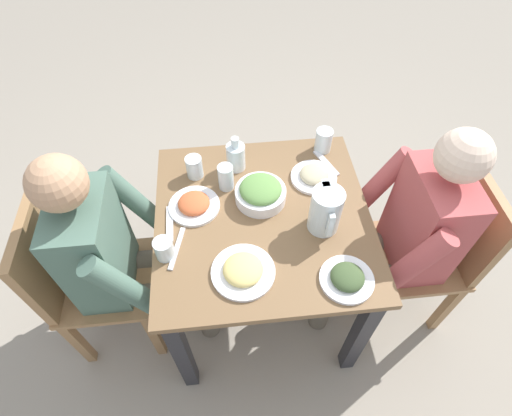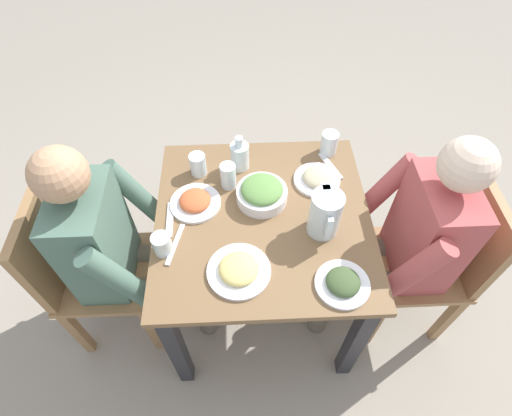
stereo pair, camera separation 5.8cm
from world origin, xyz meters
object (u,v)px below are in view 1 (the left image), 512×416
(diner_far, at_px, (400,233))
(water_glass_near_right, at_px, (164,249))
(water_glass_by_pitcher, at_px, (226,177))
(plate_rice_curry, at_px, (194,204))
(plate_beans, at_px, (314,176))
(plate_dolmas, at_px, (347,278))
(chair_near, at_px, (83,277))
(chair_far, at_px, (435,247))
(salad_bowl, at_px, (260,192))
(water_glass_near_left, at_px, (194,167))
(water_glass_far_left, at_px, (324,140))
(oil_carafe, at_px, (236,158))
(diner_near, at_px, (123,254))
(plate_fries, at_px, (243,270))
(water_pitcher, at_px, (326,211))
(dining_table, at_px, (263,236))

(diner_far, xyz_separation_m, water_glass_near_right, (0.07, -0.94, 0.15))
(water_glass_by_pitcher, distance_m, water_glass_near_right, 0.39)
(diner_far, bearing_deg, plate_rice_curry, -99.72)
(plate_beans, relative_size, plate_dolmas, 1.02)
(chair_near, xyz_separation_m, chair_far, (0.02, 1.54, 0.00))
(salad_bowl, height_order, water_glass_near_left, water_glass_near_left)
(plate_beans, height_order, water_glass_far_left, water_glass_far_left)
(water_glass_far_left, bearing_deg, diner_far, 31.39)
(plate_dolmas, distance_m, oil_carafe, 0.68)
(plate_beans, bearing_deg, diner_near, -74.17)
(oil_carafe, bearing_deg, water_glass_by_pitcher, -24.50)
(plate_fries, bearing_deg, plate_rice_curry, -152.12)
(salad_bowl, bearing_deg, water_pitcher, 54.80)
(chair_far, bearing_deg, water_glass_by_pitcher, -104.84)
(salad_bowl, bearing_deg, water_glass_near_left, -122.05)
(dining_table, relative_size, chair_near, 0.97)
(water_pitcher, distance_m, water_glass_by_pitcher, 0.43)
(chair_near, xyz_separation_m, diner_near, (0.00, 0.20, 0.15))
(diner_far, distance_m, oil_carafe, 0.75)
(water_glass_near_right, bearing_deg, plate_rice_curry, 153.71)
(diner_far, bearing_deg, water_glass_by_pitcher, -108.90)
(chair_far, distance_m, water_glass_near_left, 1.12)
(salad_bowl, distance_m, plate_fries, 0.35)
(water_glass_near_left, bearing_deg, plate_rice_curry, -2.29)
(diner_near, xyz_separation_m, water_glass_near_left, (-0.30, 0.30, 0.15))
(water_glass_by_pitcher, xyz_separation_m, water_glass_far_left, (-0.18, 0.44, -0.00))
(plate_fries, height_order, plate_rice_curry, plate_fries)
(oil_carafe, bearing_deg, water_glass_near_left, -80.59)
(plate_rice_curry, relative_size, oil_carafe, 1.25)
(plate_beans, relative_size, oil_carafe, 1.19)
(diner_near, xyz_separation_m, water_glass_by_pitcher, (-0.22, 0.43, 0.16))
(chair_near, height_order, plate_fries, chair_near)
(plate_rice_curry, xyz_separation_m, water_glass_near_left, (-0.18, 0.01, 0.03))
(dining_table, xyz_separation_m, water_glass_near_right, (0.14, -0.37, 0.18))
(plate_rice_curry, xyz_separation_m, plate_dolmas, (0.39, 0.53, 0.00))
(chair_near, distance_m, plate_dolmas, 1.09)
(water_pitcher, bearing_deg, diner_far, 90.47)
(water_pitcher, relative_size, water_glass_near_right, 2.24)
(salad_bowl, relative_size, water_glass_far_left, 1.93)
(chair_far, height_order, water_pitcher, water_pitcher)
(oil_carafe, bearing_deg, diner_near, -55.58)
(chair_near, xyz_separation_m, water_glass_near_left, (-0.30, 0.51, 0.30))
(plate_rice_curry, xyz_separation_m, water_glass_far_left, (-0.27, 0.58, 0.04))
(diner_far, height_order, water_glass_by_pitcher, diner_far)
(plate_beans, height_order, water_glass_near_right, water_glass_near_right)
(water_glass_by_pitcher, relative_size, water_glass_far_left, 1.07)
(plate_rice_curry, height_order, oil_carafe, oil_carafe)
(plate_fries, distance_m, water_glass_by_pitcher, 0.42)
(chair_far, height_order, salad_bowl, chair_far)
(water_glass_by_pitcher, height_order, water_glass_near_right, water_glass_by_pitcher)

